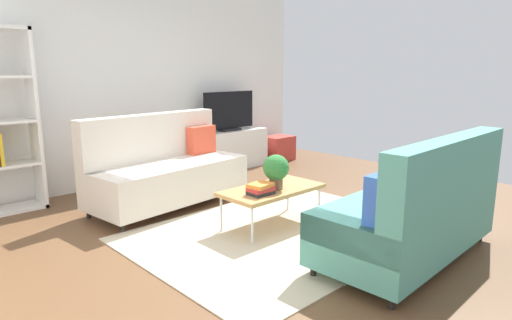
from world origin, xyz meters
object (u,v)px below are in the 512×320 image
(tv_console, at_px, (229,149))
(bottle_0, at_px, (210,126))
(couch_green, at_px, (415,211))
(table_book_0, at_px, (261,193))
(storage_trunk, at_px, (278,148))
(vase_0, at_px, (198,129))
(couch_beige, at_px, (166,170))
(coffee_table, at_px, (272,190))
(potted_plant, at_px, (276,169))
(tv, at_px, (229,112))

(tv_console, bearing_deg, bottle_0, -174.54)
(couch_green, xyz_separation_m, bottle_0, (0.75, 3.83, 0.31))
(table_book_0, bearing_deg, tv_console, 55.98)
(couch_green, xyz_separation_m, storage_trunk, (2.27, 3.77, -0.22))
(storage_trunk, height_order, vase_0, vase_0)
(bottle_0, bearing_deg, couch_beige, -145.55)
(couch_green, height_order, storage_trunk, couch_green)
(coffee_table, height_order, vase_0, vase_0)
(couch_beige, relative_size, vase_0, 15.09)
(couch_green, bearing_deg, couch_beige, 101.92)
(coffee_table, bearing_deg, couch_green, -78.52)
(potted_plant, bearing_deg, tv, 59.51)
(storage_trunk, bearing_deg, couch_beige, -162.63)
(tv_console, distance_m, storage_trunk, 1.11)
(storage_trunk, bearing_deg, couch_green, -121.08)
(couch_beige, distance_m, bottle_0, 1.77)
(storage_trunk, relative_size, bottle_0, 2.40)
(storage_trunk, distance_m, table_book_0, 3.72)
(couch_green, height_order, tv, tv)
(vase_0, bearing_deg, bottle_0, -29.08)
(coffee_table, height_order, potted_plant, potted_plant)
(potted_plant, bearing_deg, storage_trunk, 43.15)
(vase_0, height_order, bottle_0, bottle_0)
(tv_console, relative_size, tv, 1.40)
(coffee_table, distance_m, tv, 2.88)
(tv, bearing_deg, vase_0, 173.12)
(tv_console, xyz_separation_m, bottle_0, (-0.42, -0.04, 0.43))
(couch_beige, bearing_deg, coffee_table, 99.38)
(couch_green, distance_m, vase_0, 3.97)
(couch_green, bearing_deg, storage_trunk, 57.33)
(potted_plant, bearing_deg, vase_0, 70.96)
(tv, xyz_separation_m, table_book_0, (-1.71, -2.51, -0.51))
(potted_plant, bearing_deg, table_book_0, -172.35)
(couch_green, relative_size, potted_plant, 5.33)
(table_book_0, bearing_deg, bottle_0, 62.61)
(couch_green, xyz_separation_m, tv_console, (1.17, 3.87, -0.12))
(coffee_table, height_order, tv_console, tv_console)
(couch_beige, bearing_deg, table_book_0, 89.23)
(couch_beige, relative_size, potted_plant, 5.49)
(tv, bearing_deg, couch_beige, -151.55)
(bottle_0, bearing_deg, vase_0, 150.92)
(tv, bearing_deg, tv_console, 90.00)
(coffee_table, relative_size, vase_0, 8.39)
(storage_trunk, relative_size, potted_plant, 1.44)
(couch_green, relative_size, vase_0, 14.67)
(couch_green, xyz_separation_m, potted_plant, (-0.29, 1.36, 0.19))
(potted_plant, xyz_separation_m, bottle_0, (1.04, 2.46, 0.12))
(potted_plant, height_order, bottle_0, bottle_0)
(tv_console, bearing_deg, tv, -90.00)
(coffee_table, xyz_separation_m, tv_console, (1.46, 2.44, -0.07))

